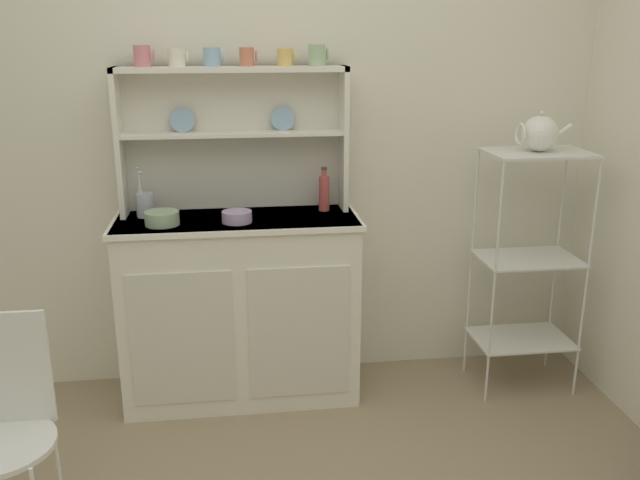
{
  "coord_description": "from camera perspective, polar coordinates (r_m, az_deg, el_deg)",
  "views": [
    {
      "loc": [
        -0.18,
        -1.65,
        1.7
      ],
      "look_at": [
        0.19,
        1.12,
        0.85
      ],
      "focal_mm": 38.12,
      "sensor_mm": 36.0,
      "label": 1
    }
  ],
  "objects": [
    {
      "name": "utensil_jar",
      "position": [
        3.21,
        -14.48,
        2.91
      ],
      "size": [
        0.08,
        0.08,
        0.23
      ],
      "color": "#B2B7C6",
      "rests_on": "hutch_cabinet"
    },
    {
      "name": "bakers_rack",
      "position": [
        3.4,
        17.14,
        -0.79
      ],
      "size": [
        0.47,
        0.33,
        1.18
      ],
      "color": "silver",
      "rests_on": "ground"
    },
    {
      "name": "hutch_shelf_unit",
      "position": [
        3.21,
        -7.29,
        9.37
      ],
      "size": [
        1.05,
        0.18,
        0.67
      ],
      "color": "silver",
      "rests_on": "hutch_cabinet"
    },
    {
      "name": "bowl_floral_medium",
      "position": [
        3.04,
        -6.99,
        1.96
      ],
      "size": [
        0.13,
        0.13,
        0.05
      ],
      "primitive_type": "cylinder",
      "color": "#B79ECC",
      "rests_on": "hutch_cabinet"
    },
    {
      "name": "cup_gold_4",
      "position": [
        3.15,
        -2.94,
        15.08
      ],
      "size": [
        0.08,
        0.07,
        0.08
      ],
      "color": "#DBB760",
      "rests_on": "hutch_shelf_unit"
    },
    {
      "name": "porcelain_teapot",
      "position": [
        3.28,
        17.96,
        8.51
      ],
      "size": [
        0.25,
        0.16,
        0.19
      ],
      "color": "white",
      "rests_on": "bakers_rack"
    },
    {
      "name": "hutch_cabinet",
      "position": [
        3.26,
        -6.72,
        -5.56
      ],
      "size": [
        1.12,
        0.45,
        0.9
      ],
      "color": "white",
      "rests_on": "ground"
    },
    {
      "name": "cup_cream_1",
      "position": [
        3.15,
        -11.91,
        14.76
      ],
      "size": [
        0.09,
        0.07,
        0.08
      ],
      "color": "silver",
      "rests_on": "hutch_shelf_unit"
    },
    {
      "name": "cup_sky_2",
      "position": [
        3.14,
        -9.03,
        14.94
      ],
      "size": [
        0.09,
        0.07,
        0.08
      ],
      "color": "#8EB2D1",
      "rests_on": "hutch_shelf_unit"
    },
    {
      "name": "cup_terracotta_3",
      "position": [
        3.14,
        -6.14,
        15.05
      ],
      "size": [
        0.08,
        0.06,
        0.08
      ],
      "color": "#C67556",
      "rests_on": "hutch_shelf_unit"
    },
    {
      "name": "bowl_mixing_large",
      "position": [
        3.06,
        -13.12,
        1.8
      ],
      "size": [
        0.15,
        0.15,
        0.06
      ],
      "primitive_type": "cylinder",
      "color": "#9EB78E",
      "rests_on": "hutch_cabinet"
    },
    {
      "name": "jam_bottle",
      "position": [
        3.21,
        0.34,
        4.03
      ],
      "size": [
        0.05,
        0.05,
        0.21
      ],
      "color": "#B74C47",
      "rests_on": "hutch_cabinet"
    },
    {
      "name": "cup_rose_0",
      "position": [
        3.16,
        -14.67,
        14.72
      ],
      "size": [
        0.09,
        0.07,
        0.09
      ],
      "color": "#D17A84",
      "rests_on": "hutch_shelf_unit"
    },
    {
      "name": "cup_sage_5",
      "position": [
        3.16,
        -0.23,
        15.27
      ],
      "size": [
        0.09,
        0.08,
        0.09
      ],
      "color": "#9EB78E",
      "rests_on": "hutch_shelf_unit"
    },
    {
      "name": "wall_back",
      "position": [
        3.31,
        -4.39,
        9.06
      ],
      "size": [
        3.84,
        0.05,
        2.5
      ],
      "primitive_type": "cube",
      "color": "silver",
      "rests_on": "ground"
    },
    {
      "name": "wire_chair",
      "position": [
        2.48,
        -25.26,
        -13.34
      ],
      "size": [
        0.36,
        0.36,
        0.85
      ],
      "rotation": [
        0.0,
        0.0,
        0.44
      ],
      "color": "white",
      "rests_on": "ground"
    }
  ]
}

